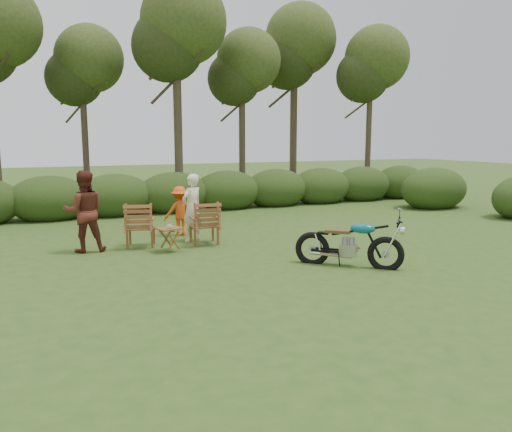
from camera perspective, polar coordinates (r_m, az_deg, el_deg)
name	(u,v)px	position (r m, az deg, el deg)	size (l,w,h in m)	color
ground	(304,275)	(9.46, 5.56, -6.78)	(80.00, 80.00, 0.00)	#2E4B19
tree_line	(180,102)	(18.35, -8.74, 12.75)	(22.52, 11.62, 8.14)	#33261C
motorcycle	(348,266)	(10.27, 10.44, -5.62)	(2.05, 0.78, 1.17)	#0EA8B8
lawn_chair_right	(204,244)	(12.24, -5.92, -3.16)	(0.71, 0.71, 1.04)	#612F18
lawn_chair_left	(141,246)	(12.20, -12.99, -3.38)	(0.72, 0.72, 1.05)	brown
side_table	(170,240)	(11.45, -9.83, -2.69)	(0.53, 0.45, 0.55)	brown
cup	(169,226)	(11.34, -9.87, -1.16)	(0.11, 0.11, 0.09)	beige
adult_a	(193,241)	(12.62, -7.25, -2.82)	(0.61, 0.40, 1.68)	#EDE8C3
adult_b	(86,252)	(11.98, -18.82, -3.87)	(0.89, 0.70, 1.84)	#552118
child	(180,235)	(13.37, -8.63, -2.18)	(0.84, 0.48, 1.30)	#E45015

